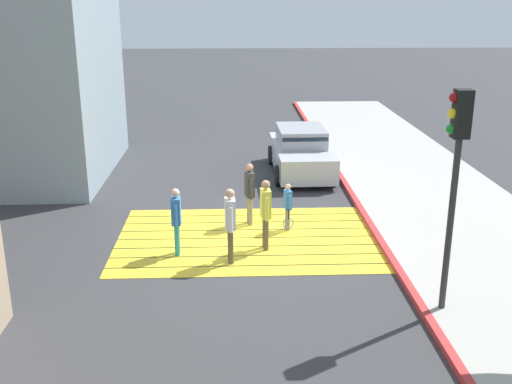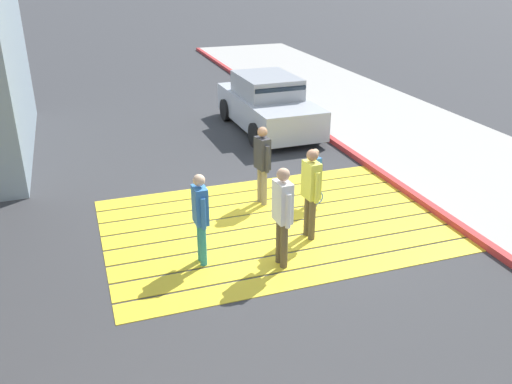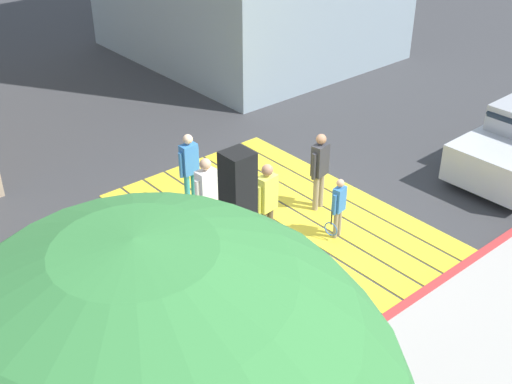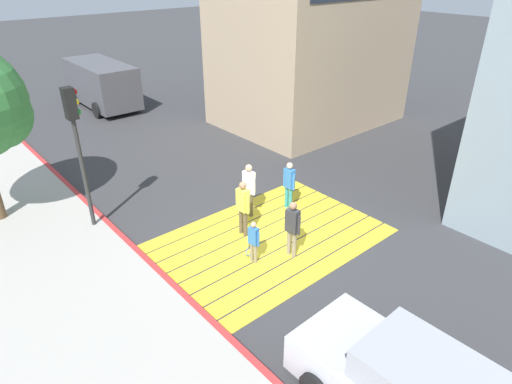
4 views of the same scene
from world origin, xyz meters
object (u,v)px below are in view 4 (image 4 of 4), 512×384
object	(u,v)px
pedestrian_adult_side	(249,186)
pedestrian_child_with_racket	(253,240)
van_down_street	(102,83)
pedestrian_teen_behind	(289,182)
traffic_light_corner	(76,132)
pedestrian_adult_trailing	(243,205)
pedestrian_adult_lead	(292,225)

from	to	relation	value
pedestrian_adult_side	pedestrian_child_with_racket	bearing A→B (deg)	-127.16
van_down_street	pedestrian_teen_behind	world-z (taller)	van_down_street
traffic_light_corner	pedestrian_adult_trailing	distance (m)	4.93
traffic_light_corner	pedestrian_adult_side	distance (m)	5.10
traffic_light_corner	pedestrian_teen_behind	size ratio (longest dim) A/B	2.63
van_down_street	pedestrian_adult_side	size ratio (longest dim) A/B	3.00
traffic_light_corner	pedestrian_teen_behind	distance (m)	6.35
pedestrian_adult_trailing	pedestrian_teen_behind	size ratio (longest dim) A/B	1.06
van_down_street	pedestrian_adult_side	world-z (taller)	van_down_street
pedestrian_adult_lead	pedestrian_child_with_racket	size ratio (longest dim) A/B	1.34
traffic_light_corner	van_down_street	bearing A→B (deg)	64.92
van_down_street	pedestrian_adult_lead	xyz separation A→B (m)	(-1.91, -16.35, -0.31)
pedestrian_teen_behind	pedestrian_child_with_racket	bearing A→B (deg)	-151.93
pedestrian_adult_trailing	van_down_street	bearing A→B (deg)	81.37
pedestrian_adult_lead	pedestrian_adult_side	distance (m)	2.44
van_down_street	pedestrian_adult_trailing	size ratio (longest dim) A/B	3.05
pedestrian_adult_trailing	pedestrian_child_with_racket	world-z (taller)	pedestrian_adult_trailing
van_down_street	pedestrian_adult_lead	world-z (taller)	van_down_street
traffic_light_corner	pedestrian_adult_trailing	size ratio (longest dim) A/B	2.48
pedestrian_child_with_racket	van_down_street	bearing A→B (deg)	79.78
traffic_light_corner	pedestrian_adult_side	xyz separation A→B (m)	(3.98, -2.47, -2.02)
pedestrian_adult_trailing	pedestrian_child_with_racket	distance (m)	1.39
van_down_street	traffic_light_corner	size ratio (longest dim) A/B	1.23
pedestrian_adult_lead	pedestrian_teen_behind	bearing A→B (deg)	47.48
pedestrian_adult_trailing	pedestrian_child_with_racket	size ratio (longest dim) A/B	1.38
pedestrian_adult_trailing	pedestrian_adult_side	bearing A→B (deg)	41.26
van_down_street	pedestrian_teen_behind	size ratio (longest dim) A/B	3.24
traffic_light_corner	pedestrian_adult_lead	world-z (taller)	traffic_light_corner
van_down_street	pedestrian_teen_behind	xyz separation A→B (m)	(-0.16, -14.45, -0.34)
pedestrian_adult_trailing	pedestrian_adult_side	size ratio (longest dim) A/B	0.98
traffic_light_corner	pedestrian_adult_lead	xyz separation A→B (m)	(3.47, -4.86, -2.07)
traffic_light_corner	pedestrian_child_with_racket	xyz separation A→B (m)	(2.51, -4.40, -2.34)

